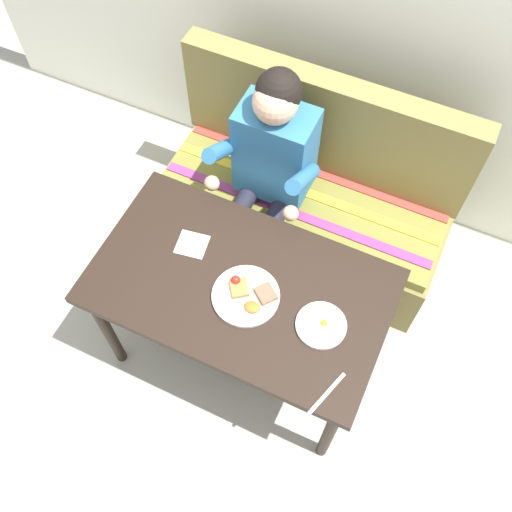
{
  "coord_description": "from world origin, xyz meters",
  "views": [
    {
      "loc": [
        0.51,
        -0.94,
        2.79
      ],
      "look_at": [
        0.0,
        0.15,
        0.72
      ],
      "focal_mm": 40.81,
      "sensor_mm": 36.0,
      "label": 1
    }
  ],
  "objects": [
    {
      "name": "ground_plane",
      "position": [
        0.0,
        0.0,
        0.0
      ],
      "size": [
        8.0,
        8.0,
        0.0
      ],
      "primitive_type": "plane",
      "color": "#A8A898"
    },
    {
      "name": "table",
      "position": [
        0.0,
        0.0,
        0.65
      ],
      "size": [
        1.2,
        0.7,
        0.73
      ],
      "color": "black",
      "rests_on": "ground"
    },
    {
      "name": "couch",
      "position": [
        0.0,
        0.76,
        0.33
      ],
      "size": [
        1.44,
        0.56,
        1.0
      ],
      "color": "olive",
      "rests_on": "ground"
    },
    {
      "name": "person",
      "position": [
        -0.14,
        0.59,
        0.74
      ],
      "size": [
        0.45,
        0.61,
        1.21
      ],
      "color": "teal",
      "rests_on": "ground"
    },
    {
      "name": "plate_breakfast",
      "position": [
        0.05,
        -0.04,
        0.74
      ],
      "size": [
        0.27,
        0.27,
        0.05
      ],
      "color": "white",
      "rests_on": "table"
    },
    {
      "name": "plate_eggs",
      "position": [
        0.36,
        -0.03,
        0.74
      ],
      "size": [
        0.2,
        0.2,
        0.04
      ],
      "color": "white",
      "rests_on": "table"
    },
    {
      "name": "napkin",
      "position": [
        -0.26,
        0.08,
        0.73
      ],
      "size": [
        0.14,
        0.13,
        0.01
      ],
      "primitive_type": "cube",
      "rotation": [
        0.0,
        0.0,
        0.16
      ],
      "color": "white",
      "rests_on": "table"
    },
    {
      "name": "knife",
      "position": [
        0.48,
        -0.27,
        0.73
      ],
      "size": [
        0.08,
        0.19,
        0.0
      ],
      "primitive_type": "cube",
      "rotation": [
        0.0,
        0.0,
        -0.31
      ],
      "color": "silver",
      "rests_on": "table"
    }
  ]
}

